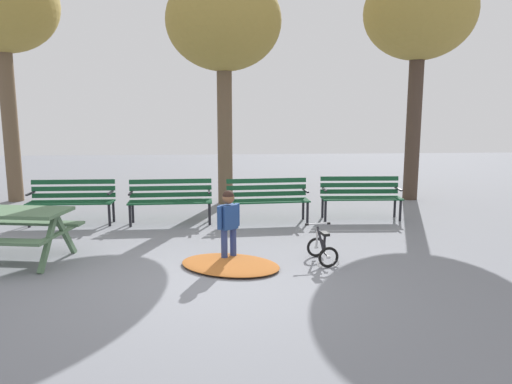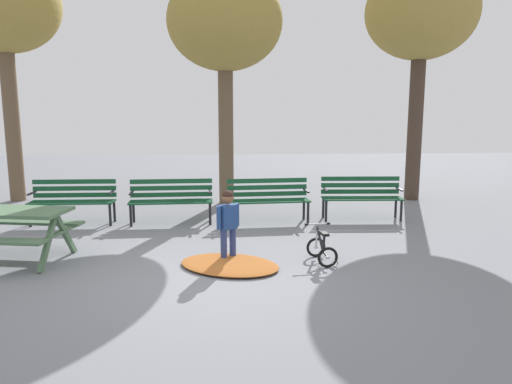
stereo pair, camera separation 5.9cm
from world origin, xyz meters
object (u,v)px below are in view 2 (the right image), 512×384
Objects in this scene: park_bench_far_right at (361,194)px; child_standing at (228,220)px; park_bench_left at (171,197)px; park_bench_far_left at (73,198)px; picnic_table at (5,221)px; kids_bicycle at (322,249)px; park_bench_right at (268,196)px.

child_standing is (-2.71, -2.62, 0.11)m from park_bench_far_right.
park_bench_far_right is at bearing 1.91° from park_bench_left.
park_bench_left is (1.90, -0.07, 0.00)m from park_bench_far_left.
picnic_table is 2.37m from park_bench_far_left.
park_bench_far_left is at bearing 83.76° from picnic_table.
kids_bicycle is (1.36, -0.17, -0.42)m from child_standing.
park_bench_left is at bearing 179.01° from park_bench_right.
kids_bicycle is (4.35, -2.73, -0.31)m from park_bench_far_left.
park_bench_far_right is at bearing 44.06° from child_standing.
park_bench_far_right reaches higher than kids_bicycle.
child_standing reaches higher than kids_bicycle.
park_bench_far_right is 2.71× the size of kids_bicycle.
park_bench_left reaches higher than kids_bicycle.
park_bench_right is (4.05, 2.25, -0.08)m from picnic_table.
picnic_table is 1.24× the size of park_bench_far_right.
park_bench_far_left reaches higher than picnic_table.
park_bench_far_left is (0.26, 2.35, -0.08)m from picnic_table.
park_bench_right and park_bench_far_right have the same top height.
picnic_table is 1.25× the size of park_bench_far_left.
park_bench_far_left is at bearing 139.43° from child_standing.
child_standing is at bearing -40.57° from park_bench_far_left.
park_bench_left is at bearing 132.69° from kids_bicycle.
park_bench_left is 2.71× the size of kids_bicycle.
park_bench_left is at bearing 46.71° from picnic_table.
park_bench_left is at bearing -1.99° from park_bench_far_left.
park_bench_right reaches higher than picnic_table.
park_bench_right is at bearing 72.00° from child_standing.
child_standing is at bearing 173.06° from kids_bicycle.
kids_bicycle is (4.61, -0.38, -0.39)m from picnic_table.
park_bench_right is at bearing -0.99° from park_bench_left.
picnic_table reaches higher than kids_bicycle.
child_standing is 1.76× the size of kids_bicycle.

